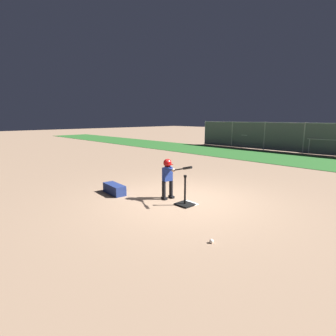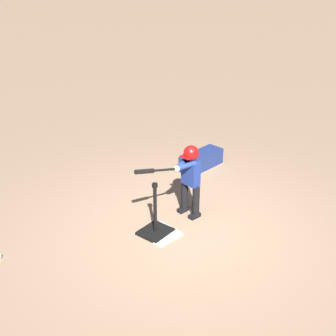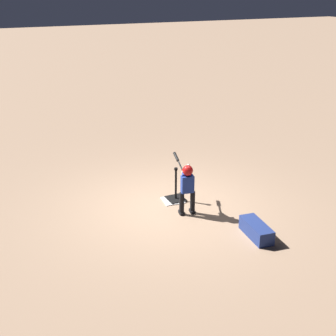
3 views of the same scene
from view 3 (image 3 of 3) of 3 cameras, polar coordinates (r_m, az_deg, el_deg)
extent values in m
plane|color=#93755B|center=(10.19, -0.06, -4.76)|extent=(90.00, 90.00, 0.00)
cube|color=white|center=(10.46, 0.60, -3.96)|extent=(0.48, 0.48, 0.02)
cube|color=black|center=(10.50, 0.95, -3.80)|extent=(0.42, 0.38, 0.04)
cylinder|color=black|center=(10.35, 0.96, -2.00)|extent=(0.05, 0.05, 0.68)
cylinder|color=black|center=(10.21, 0.98, -0.11)|extent=(0.08, 0.08, 0.05)
cylinder|color=black|center=(9.78, 1.68, -4.37)|extent=(0.12, 0.12, 0.50)
cube|color=black|center=(9.89, 1.63, -5.45)|extent=(0.19, 0.12, 0.06)
cylinder|color=black|center=(9.84, 3.01, -4.20)|extent=(0.12, 0.12, 0.50)
cube|color=black|center=(9.96, 2.95, -5.28)|extent=(0.19, 0.12, 0.06)
cube|color=navy|center=(9.63, 2.38, -1.98)|extent=(0.18, 0.28, 0.37)
sphere|color=#DBB293|center=(9.51, 2.41, -0.38)|extent=(0.19, 0.19, 0.19)
sphere|color=maroon|center=(9.51, 2.41, -0.31)|extent=(0.22, 0.22, 0.22)
cube|color=maroon|center=(9.60, 2.24, -0.26)|extent=(0.14, 0.18, 0.01)
cylinder|color=navy|center=(9.67, 1.92, -0.79)|extent=(0.30, 0.20, 0.11)
cylinder|color=navy|center=(9.69, 2.39, -0.74)|extent=(0.30, 0.12, 0.11)
sphere|color=#DBB293|center=(9.81, 1.92, -0.55)|extent=(0.09, 0.09, 0.09)
cylinder|color=black|center=(10.08, 1.35, 0.65)|extent=(0.69, 0.14, 0.21)
cylinder|color=black|center=(10.26, 1.00, 1.38)|extent=(0.31, 0.11, 0.14)
cylinder|color=black|center=(9.79, 1.95, -0.62)|extent=(0.03, 0.05, 0.05)
sphere|color=white|center=(12.37, 2.52, 0.33)|extent=(0.07, 0.07, 0.07)
cube|color=navy|center=(9.17, 10.71, -7.44)|extent=(0.87, 0.40, 0.28)
camera|label=1|loc=(15.67, 10.20, 12.69)|focal=28.00mm
camera|label=2|loc=(12.71, -22.80, 16.04)|focal=50.00mm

